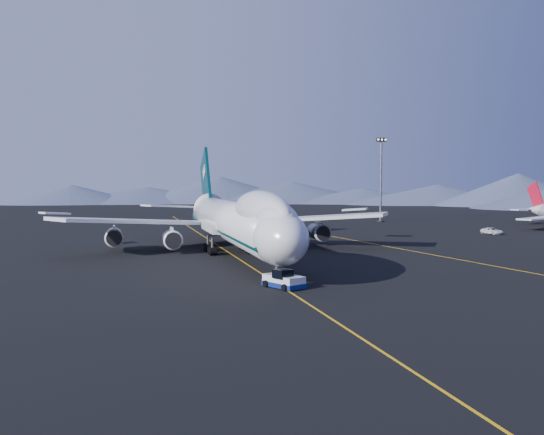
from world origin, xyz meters
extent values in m
plane|color=black|center=(0.00, 0.00, 0.00)|extent=(500.00, 500.00, 0.00)
cube|color=#DAA10C|center=(0.00, 0.00, 0.01)|extent=(0.25, 220.00, 0.01)
cube|color=#DAA10C|center=(30.00, 10.00, 0.01)|extent=(28.08, 198.09, 0.01)
cone|color=#444E6A|center=(-40.81, 231.43, 6.00)|extent=(100.00, 100.00, 12.00)
cone|color=#444E6A|center=(36.76, 232.11, 6.00)|extent=(100.00, 100.00, 12.00)
cone|color=#444E6A|center=(110.33, 207.49, 6.00)|extent=(100.00, 100.00, 12.00)
cone|color=#444E6A|center=(171.87, 160.27, 6.00)|extent=(100.00, 100.00, 12.00)
cylinder|color=silver|center=(0.00, 0.00, 5.60)|extent=(6.50, 56.00, 6.50)
ellipsoid|color=silver|center=(0.00, -28.00, 5.60)|extent=(6.50, 10.40, 6.50)
ellipsoid|color=silver|center=(0.00, -18.50, 8.10)|extent=(5.13, 25.16, 5.85)
cube|color=black|center=(0.00, -30.00, 6.80)|extent=(3.60, 1.61, 1.29)
cone|color=silver|center=(0.00, 33.00, 6.40)|extent=(6.50, 12.00, 6.50)
cube|color=#032D31|center=(0.00, 1.00, 4.70)|extent=(6.24, 60.00, 1.10)
cube|color=silver|center=(0.00, 5.50, 4.50)|extent=(7.50, 13.00, 1.60)
cube|color=silver|center=(-14.50, 11.50, 5.20)|extent=(30.62, 23.28, 2.83)
cube|color=silver|center=(14.50, 11.50, 5.20)|extent=(30.62, 23.28, 2.83)
cylinder|color=slate|center=(-9.50, 7.50, 2.40)|extent=(2.90, 5.50, 2.90)
cylinder|color=slate|center=(-19.00, 14.00, 2.40)|extent=(2.90, 5.50, 2.90)
cylinder|color=slate|center=(9.50, 7.50, 2.40)|extent=(2.90, 5.50, 2.90)
cylinder|color=slate|center=(19.00, 14.00, 2.40)|extent=(2.90, 5.50, 2.90)
cube|color=#032D31|center=(0.00, 32.00, 11.40)|extent=(0.55, 14.11, 15.94)
cube|color=silver|center=(-7.50, 34.50, 6.80)|extent=(12.39, 9.47, 0.98)
cube|color=silver|center=(7.50, 34.50, 6.80)|extent=(12.39, 9.47, 0.98)
cylinder|color=black|center=(0.00, -26.50, 0.55)|extent=(0.90, 1.10, 1.10)
cube|color=silver|center=(0.06, -29.50, 0.84)|extent=(4.31, 5.52, 1.24)
cube|color=navy|center=(0.06, -29.50, 0.39)|extent=(4.50, 5.77, 0.56)
cube|color=black|center=(0.06, -29.50, 1.74)|extent=(2.38, 2.38, 1.01)
cone|color=silver|center=(94.20, 47.56, 4.07)|extent=(3.87, 7.12, 3.87)
cube|color=silver|center=(84.02, 33.32, 2.85)|extent=(17.09, 11.54, 0.36)
cube|color=#AA0F25|center=(94.20, 48.07, 7.94)|extent=(0.36, 6.94, 8.20)
imported|color=silver|center=(64.74, 24.84, 0.73)|extent=(3.45, 5.66, 1.47)
cylinder|color=black|center=(57.07, 68.57, 0.19)|extent=(2.29, 2.29, 0.38)
cylinder|color=slate|center=(57.07, 68.57, 11.93)|extent=(0.67, 0.67, 23.87)
cube|color=black|center=(57.07, 68.57, 24.15)|extent=(3.05, 0.76, 1.15)
camera|label=1|loc=(-18.54, -96.26, 12.49)|focal=40.00mm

